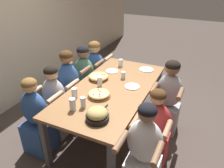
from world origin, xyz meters
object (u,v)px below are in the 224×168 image
at_px(drinking_glass_c, 83,103).
at_px(drinking_glass_b, 100,82).
at_px(empty_plate_c, 112,71).
at_px(diner_far_center, 70,90).
at_px(empty_plate_b, 146,69).
at_px(diner_near_midright, 168,100).
at_px(drinking_glass_f, 73,105).
at_px(empty_plate_a, 132,86).
at_px(diner_near_midleft, 154,133).
at_px(pizza_board_second, 99,94).
at_px(diner_far_midright, 85,80).
at_px(drinking_glass_e, 121,63).
at_px(pizza_board_main, 99,77).
at_px(skillet_bowl, 97,115).
at_px(diner_near_left, 143,155).
at_px(diner_far_right, 95,72).
at_px(diner_far_midleft, 56,104).
at_px(drinking_glass_d, 123,75).
at_px(diner_far_left, 36,120).
at_px(drinking_glass_a, 74,93).

bearing_deg(drinking_glass_c, drinking_glass_b, 7.10).
bearing_deg(empty_plate_c, diner_far_center, 134.18).
height_order(empty_plate_b, drinking_glass_c, drinking_glass_c).
bearing_deg(diner_near_midright, drinking_glass_f, 49.71).
distance_m(empty_plate_a, diner_near_midleft, 0.73).
height_order(drinking_glass_b, drinking_glass_f, drinking_glass_f).
relative_size(pizza_board_second, drinking_glass_b, 2.03).
distance_m(drinking_glass_f, diner_far_midright, 1.26).
relative_size(drinking_glass_b, drinking_glass_e, 1.20).
bearing_deg(pizza_board_main, skillet_bowl, -152.44).
relative_size(empty_plate_b, diner_near_left, 0.20).
bearing_deg(drinking_glass_b, diner_far_right, 33.01).
relative_size(pizza_board_main, drinking_glass_b, 2.00).
bearing_deg(diner_far_midright, drinking_glass_c, -58.64).
height_order(drinking_glass_e, diner_near_midright, diner_near_midright).
bearing_deg(pizza_board_main, diner_far_midright, 56.24).
relative_size(pizza_board_main, diner_far_right, 0.27).
bearing_deg(diner_far_midright, drinking_glass_f, -64.12).
bearing_deg(empty_plate_b, drinking_glass_c, 165.40).
xyz_separation_m(diner_far_center, diner_far_midright, (0.43, 0.00, -0.03)).
bearing_deg(diner_far_midright, diner_near_midright, -2.36).
relative_size(empty_plate_b, drinking_glass_f, 1.50).
bearing_deg(diner_far_center, drinking_glass_f, -51.39).
relative_size(pizza_board_second, diner_near_midright, 0.26).
bearing_deg(skillet_bowl, diner_far_midleft, 67.89).
height_order(skillet_bowl, diner_far_center, diner_far_center).
relative_size(empty_plate_c, drinking_glass_d, 1.86).
bearing_deg(diner_near_left, diner_far_center, -27.90).
bearing_deg(diner_far_right, diner_near_midleft, -39.16).
bearing_deg(diner_far_left, skillet_bowl, 1.83).
bearing_deg(diner_far_right, skillet_bowl, -59.99).
bearing_deg(drinking_glass_e, drinking_glass_a, 173.61).
bearing_deg(diner_far_midright, empty_plate_b, 19.08).
bearing_deg(drinking_glass_f, drinking_glass_a, 29.45).
relative_size(diner_near_midright, diner_near_left, 1.01).
relative_size(skillet_bowl, diner_far_left, 0.35).
bearing_deg(diner_far_midleft, diner_near_midright, 27.21).
relative_size(pizza_board_second, diner_near_left, 0.26).
xyz_separation_m(pizza_board_second, diner_near_left, (-0.47, -0.75, -0.27)).
xyz_separation_m(drinking_glass_f, diner_near_midright, (1.04, -0.89, -0.29)).
distance_m(drinking_glass_e, diner_near_midleft, 1.43).
bearing_deg(diner_far_right, empty_plate_c, -33.81).
relative_size(drinking_glass_b, diner_near_left, 0.13).
bearing_deg(diner_far_midright, diner_near_left, -39.84).
height_order(drinking_glass_d, diner_near_left, diner_near_left).
bearing_deg(diner_near_midright, diner_far_midright, -2.36).
height_order(empty_plate_b, diner_far_midleft, diner_far_midleft).
relative_size(diner_near_left, diner_far_midright, 1.01).
distance_m(empty_plate_b, diner_far_left, 1.81).
height_order(diner_far_midleft, diner_far_midright, diner_far_midright).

